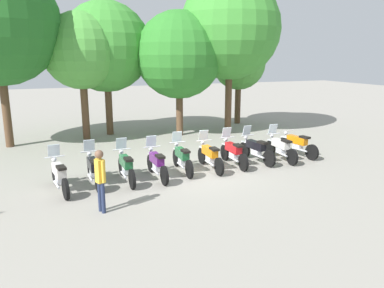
# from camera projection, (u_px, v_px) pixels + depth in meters

# --- Properties ---
(ground_plane) EXTENTS (80.00, 80.00, 0.00)m
(ground_plane) POSITION_uv_depth(u_px,v_px,m) (197.00, 171.00, 13.59)
(ground_plane) COLOR gray
(motorcycle_0) EXTENTS (0.62, 2.18, 1.37)m
(motorcycle_0) POSITION_uv_depth(u_px,v_px,m) (59.00, 175.00, 11.46)
(motorcycle_0) COLOR black
(motorcycle_0) RESTS_ON ground_plane
(motorcycle_1) EXTENTS (0.62, 2.19, 1.37)m
(motorcycle_1) POSITION_uv_depth(u_px,v_px,m) (93.00, 169.00, 12.09)
(motorcycle_1) COLOR black
(motorcycle_1) RESTS_ON ground_plane
(motorcycle_2) EXTENTS (0.62, 2.19, 1.37)m
(motorcycle_2) POSITION_uv_depth(u_px,v_px,m) (126.00, 166.00, 12.38)
(motorcycle_2) COLOR black
(motorcycle_2) RESTS_ON ground_plane
(motorcycle_3) EXTENTS (0.62, 2.19, 1.37)m
(motorcycle_3) POSITION_uv_depth(u_px,v_px,m) (157.00, 163.00, 12.72)
(motorcycle_3) COLOR black
(motorcycle_3) RESTS_ON ground_plane
(motorcycle_4) EXTENTS (0.62, 2.19, 1.37)m
(motorcycle_4) POSITION_uv_depth(u_px,v_px,m) (182.00, 158.00, 13.42)
(motorcycle_4) COLOR black
(motorcycle_4) RESTS_ON ground_plane
(motorcycle_5) EXTENTS (0.62, 2.19, 1.37)m
(motorcycle_5) POSITION_uv_depth(u_px,v_px,m) (210.00, 156.00, 13.70)
(motorcycle_5) COLOR black
(motorcycle_5) RESTS_ON ground_plane
(motorcycle_6) EXTENTS (0.62, 2.19, 1.37)m
(motorcycle_6) POSITION_uv_depth(u_px,v_px,m) (233.00, 152.00, 14.21)
(motorcycle_6) COLOR black
(motorcycle_6) RESTS_ON ground_plane
(motorcycle_7) EXTENTS (0.62, 2.19, 1.37)m
(motorcycle_7) POSITION_uv_depth(u_px,v_px,m) (256.00, 149.00, 14.66)
(motorcycle_7) COLOR black
(motorcycle_7) RESTS_ON ground_plane
(motorcycle_8) EXTENTS (0.62, 2.19, 1.37)m
(motorcycle_8) POSITION_uv_depth(u_px,v_px,m) (280.00, 147.00, 14.92)
(motorcycle_8) COLOR black
(motorcycle_8) RESTS_ON ground_plane
(motorcycle_9) EXTENTS (0.63, 2.18, 0.99)m
(motorcycle_9) POSITION_uv_depth(u_px,v_px,m) (297.00, 144.00, 15.57)
(motorcycle_9) COLOR black
(motorcycle_9) RESTS_ON ground_plane
(person_0) EXTENTS (0.29, 0.40, 1.72)m
(person_0) POSITION_uv_depth(u_px,v_px,m) (100.00, 176.00, 9.79)
(person_0) COLOR #232D4C
(person_0) RESTS_ON ground_plane
(tree_1) EXTENTS (3.68, 3.68, 6.18)m
(tree_1) POSITION_uv_depth(u_px,v_px,m) (81.00, 51.00, 17.80)
(tree_1) COLOR brown
(tree_1) RESTS_ON ground_plane
(tree_2) EXTENTS (4.57, 4.57, 6.83)m
(tree_2) POSITION_uv_depth(u_px,v_px,m) (106.00, 47.00, 18.93)
(tree_2) COLOR brown
(tree_2) RESTS_ON ground_plane
(tree_3) EXTENTS (4.40, 4.40, 6.34)m
(tree_3) POSITION_uv_depth(u_px,v_px,m) (179.00, 55.00, 18.81)
(tree_3) COLOR brown
(tree_3) RESTS_ON ground_plane
(tree_4) EXTENTS (5.24, 5.24, 8.10)m
(tree_4) POSITION_uv_depth(u_px,v_px,m) (230.00, 29.00, 19.26)
(tree_4) COLOR brown
(tree_4) RESTS_ON ground_plane
(tree_5) EXTENTS (3.20, 3.20, 5.28)m
(tree_5) POSITION_uv_depth(u_px,v_px,m) (239.00, 63.00, 22.44)
(tree_5) COLOR brown
(tree_5) RESTS_ON ground_plane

